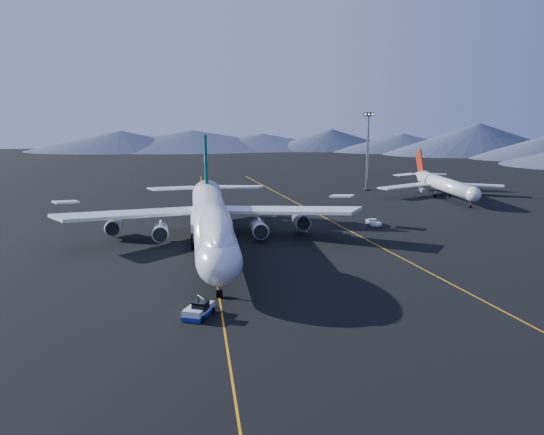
{
  "coord_description": "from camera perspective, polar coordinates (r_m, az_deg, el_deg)",
  "views": [
    {
      "loc": [
        -3.55,
        -107.97,
        27.27
      ],
      "look_at": [
        11.05,
        -0.04,
        6.0
      ],
      "focal_mm": 40.0,
      "sensor_mm": 36.0,
      "label": 1
    }
  ],
  "objects": [
    {
      "name": "ground",
      "position": [
        111.41,
        -5.65,
        -3.17
      ],
      "size": [
        500.0,
        500.0,
        0.0
      ],
      "primitive_type": "plane",
      "color": "black",
      "rests_on": "ground"
    },
    {
      "name": "second_jet",
      "position": [
        177.97,
        15.82,
        3.02
      ],
      "size": [
        38.0,
        42.93,
        12.22
      ],
      "rotation": [
        0.0,
        0.0,
        -0.04
      ],
      "color": "silver",
      "rests_on": "ground"
    },
    {
      "name": "taxiway_line_main",
      "position": [
        111.41,
        -5.65,
        -3.17
      ],
      "size": [
        0.25,
        220.0,
        0.01
      ],
      "primitive_type": "cube",
      "color": "orange",
      "rests_on": "ground"
    },
    {
      "name": "floodlight_mast",
      "position": [
        186.37,
        8.97,
        6.18
      ],
      "size": [
        2.9,
        2.18,
        23.47
      ],
      "rotation": [
        0.0,
        0.0,
        -0.26
      ],
      "color": "black",
      "rests_on": "ground"
    },
    {
      "name": "taxiway_line_side",
      "position": [
        125.64,
        7.98,
        -1.59
      ],
      "size": [
        28.08,
        198.09,
        0.01
      ],
      "primitive_type": "cube",
      "rotation": [
        0.0,
        0.0,
        0.14
      ],
      "color": "orange",
      "rests_on": "ground"
    },
    {
      "name": "pushback_tug",
      "position": [
        78.68,
        -6.93,
        -8.77
      ],
      "size": [
        4.45,
        5.72,
        2.22
      ],
      "rotation": [
        0.0,
        0.0,
        -0.43
      ],
      "color": "silver",
      "rests_on": "ground"
    },
    {
      "name": "service_van",
      "position": [
        135.07,
        9.57,
        -0.44
      ],
      "size": [
        2.47,
        5.29,
        1.47
      ],
      "primitive_type": "imported",
      "rotation": [
        0.0,
        0.0,
        0.01
      ],
      "color": "white",
      "rests_on": "ground"
    },
    {
      "name": "boeing_747",
      "position": [
        110.17,
        -5.71,
        -0.23
      ],
      "size": [
        59.62,
        72.43,
        19.37
      ],
      "color": "silver",
      "rests_on": "ground"
    }
  ]
}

